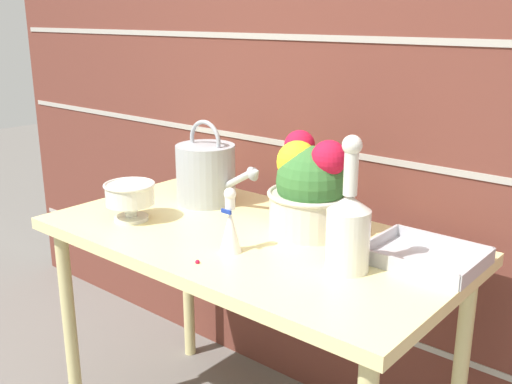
# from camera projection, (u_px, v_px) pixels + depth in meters

# --- Properties ---
(brick_wall) EXTENTS (3.60, 0.08, 2.20)m
(brick_wall) POSITION_uv_depth(u_px,v_px,m) (335.00, 95.00, 1.95)
(brick_wall) COLOR brown
(brick_wall) RESTS_ON ground_plane
(patio_table) EXTENTS (1.23, 0.66, 0.74)m
(patio_table) POSITION_uv_depth(u_px,v_px,m) (249.00, 258.00, 1.76)
(patio_table) COLOR beige
(patio_table) RESTS_ON ground_plane
(watering_can) EXTENTS (0.34, 0.20, 0.28)m
(watering_can) POSITION_uv_depth(u_px,v_px,m) (206.00, 173.00, 2.00)
(watering_can) COLOR #9EA3A8
(watering_can) RESTS_ON patio_table
(crystal_pedestal_bowl) EXTENTS (0.16, 0.16, 0.12)m
(crystal_pedestal_bowl) POSITION_uv_depth(u_px,v_px,m) (130.00, 196.00, 1.83)
(crystal_pedestal_bowl) COLOR silver
(crystal_pedestal_bowl) RESTS_ON patio_table
(flower_planter) EXTENTS (0.26, 0.26, 0.29)m
(flower_planter) POSITION_uv_depth(u_px,v_px,m) (310.00, 188.00, 1.72)
(flower_planter) COLOR beige
(flower_planter) RESTS_ON patio_table
(glass_decanter) EXTENTS (0.11, 0.11, 0.34)m
(glass_decanter) POSITION_uv_depth(u_px,v_px,m) (348.00, 226.00, 1.46)
(glass_decanter) COLOR silver
(glass_decanter) RESTS_ON patio_table
(figurine_vase) EXTENTS (0.06, 0.06, 0.18)m
(figurine_vase) POSITION_uv_depth(u_px,v_px,m) (230.00, 226.00, 1.59)
(figurine_vase) COLOR white
(figurine_vase) RESTS_ON patio_table
(wire_tray) EXTENTS (0.28, 0.23, 0.04)m
(wire_tray) POSITION_uv_depth(u_px,v_px,m) (425.00, 258.00, 1.54)
(wire_tray) COLOR #B7B7BC
(wire_tray) RESTS_ON patio_table
(fallen_petal) EXTENTS (0.01, 0.01, 0.01)m
(fallen_petal) POSITION_uv_depth(u_px,v_px,m) (197.00, 262.00, 1.53)
(fallen_petal) COLOR red
(fallen_petal) RESTS_ON patio_table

